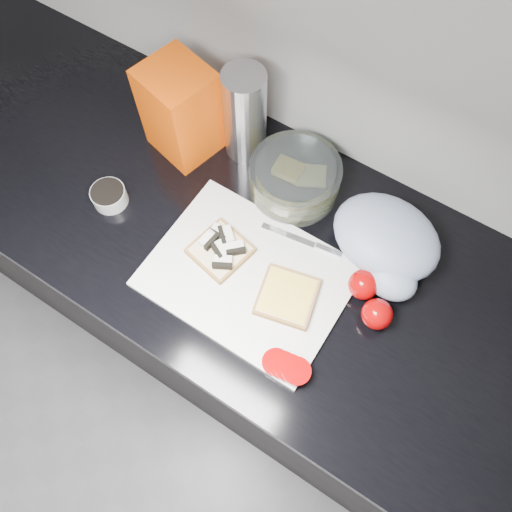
# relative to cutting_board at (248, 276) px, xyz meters

# --- Properties ---
(base_cabinet) EXTENTS (3.50, 0.60, 0.86)m
(base_cabinet) POSITION_rel_cutting_board_xyz_m (-0.07, 0.08, -0.48)
(base_cabinet) COLOR black
(base_cabinet) RESTS_ON ground
(countertop) EXTENTS (3.50, 0.64, 0.04)m
(countertop) POSITION_rel_cutting_board_xyz_m (-0.07, 0.08, -0.03)
(countertop) COLOR black
(countertop) RESTS_ON base_cabinet
(cutting_board) EXTENTS (0.40, 0.30, 0.01)m
(cutting_board) POSITION_rel_cutting_board_xyz_m (0.00, 0.00, 0.00)
(cutting_board) COLOR silver
(cutting_board) RESTS_ON countertop
(bread_left) EXTENTS (0.13, 0.13, 0.03)m
(bread_left) POSITION_rel_cutting_board_xyz_m (-0.08, 0.01, 0.02)
(bread_left) COLOR beige
(bread_left) RESTS_ON cutting_board
(bread_right) EXTENTS (0.14, 0.14, 0.02)m
(bread_right) POSITION_rel_cutting_board_xyz_m (0.09, 0.00, 0.01)
(bread_right) COLOR beige
(bread_right) RESTS_ON cutting_board
(tomato_slices) EXTENTS (0.11, 0.08, 0.02)m
(tomato_slices) POSITION_rel_cutting_board_xyz_m (0.16, -0.12, 0.02)
(tomato_slices) COLOR #990304
(tomato_slices) RESTS_ON cutting_board
(knife) EXTENTS (0.18, 0.04, 0.01)m
(knife) POSITION_rel_cutting_board_xyz_m (0.07, 0.13, 0.01)
(knife) COLOR silver
(knife) RESTS_ON cutting_board
(seed_tub) EXTENTS (0.08, 0.08, 0.04)m
(seed_tub) POSITION_rel_cutting_board_xyz_m (-0.36, -0.01, 0.02)
(seed_tub) COLOR #A1A7A7
(seed_tub) RESTS_ON countertop
(tub_lid) EXTENTS (0.08, 0.08, 0.01)m
(tub_lid) POSITION_rel_cutting_board_xyz_m (-0.29, 0.20, -0.00)
(tub_lid) COLOR white
(tub_lid) RESTS_ON countertop
(glass_bowl) EXTENTS (0.20, 0.20, 0.08)m
(glass_bowl) POSITION_rel_cutting_board_xyz_m (-0.03, 0.24, 0.03)
(glass_bowl) COLOR silver
(glass_bowl) RESTS_ON countertop
(bread_bag) EXTENTS (0.17, 0.16, 0.22)m
(bread_bag) POSITION_rel_cutting_board_xyz_m (-0.31, 0.21, 0.10)
(bread_bag) COLOR #DC4B03
(bread_bag) RESTS_ON countertop
(steel_canister) EXTENTS (0.09, 0.09, 0.23)m
(steel_canister) POSITION_rel_cutting_board_xyz_m (-0.19, 0.28, 0.11)
(steel_canister) COLOR #B1B1B6
(steel_canister) RESTS_ON countertop
(grocery_bag) EXTENTS (0.25, 0.22, 0.10)m
(grocery_bag) POSITION_rel_cutting_board_xyz_m (0.21, 0.20, 0.04)
(grocery_bag) COLOR #96A2B9
(grocery_bag) RESTS_ON countertop
(whole_tomatoes) EXTENTS (0.11, 0.10, 0.06)m
(whole_tomatoes) POSITION_rel_cutting_board_xyz_m (0.24, 0.08, 0.02)
(whole_tomatoes) COLOR #990304
(whole_tomatoes) RESTS_ON countertop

